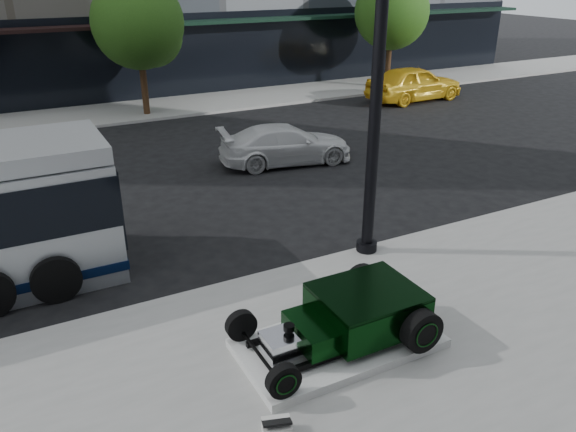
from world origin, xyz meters
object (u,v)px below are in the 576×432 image
lamppost (377,76)px  white_sedan (286,144)px  yellow_taxi (414,83)px  hot_rod (356,313)px

lamppost → white_sedan: (1.40, 6.70, -3.40)m
lamppost → yellow_taxi: 16.98m
hot_rod → yellow_taxi: 20.13m
white_sedan → yellow_taxi: (9.91, 5.55, 0.20)m
lamppost → yellow_taxi: bearing=47.3°
hot_rod → lamppost: size_ratio=0.38×
hot_rod → white_sedan: 10.06m
hot_rod → lamppost: bearing=51.6°
hot_rod → white_sedan: (3.55, 9.41, -0.05)m
hot_rod → lamppost: (2.15, 2.72, 3.35)m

